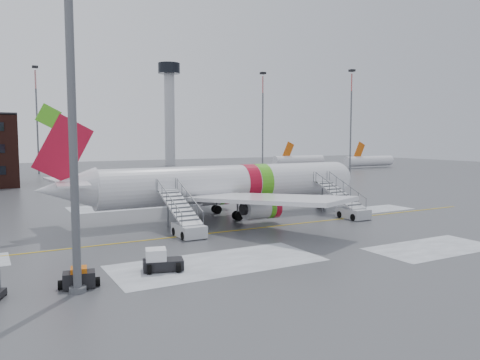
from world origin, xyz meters
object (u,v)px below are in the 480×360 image
airstair_aft (185,223)px  baggage_tractor (79,279)px  airstair_fwd (348,207)px  airliner (223,184)px  pushback_tug (161,261)px  light_mast_near (70,38)px

airstair_aft → baggage_tractor: (-10.51, -10.19, -0.58)m
baggage_tractor → airstair_aft: bearing=44.1°
airstair_aft → airstair_fwd: bearing=0.0°
airliner → pushback_tug: (-12.34, -15.76, -2.80)m
pushback_tug → light_mast_near: light_mast_near is taller
baggage_tractor → light_mast_near: bearing=-105.7°
airliner → light_mast_near: size_ratio=1.36×
airstair_aft → pushback_tug: bearing=-120.6°
baggage_tractor → light_mast_near: size_ratio=0.09×
baggage_tractor → light_mast_near: (-0.21, -0.75, 12.85)m
airstair_fwd → pushback_tug: airstair_fwd is taller
airstair_aft → baggage_tractor: size_ratio=3.36×
airliner → airstair_aft: 9.77m
airliner → light_mast_near: (-17.59, -17.48, 9.92)m
airstair_aft → pushback_tug: airstair_aft is taller
airstair_fwd → baggage_tractor: airstair_fwd is taller
airstair_fwd → pushback_tug: 25.38m
airstair_aft → pushback_tug: (-5.47, -9.23, -0.44)m
airstair_fwd → light_mast_near: (-28.89, -10.94, 12.27)m
airstair_aft → light_mast_near: size_ratio=0.30×
airstair_fwd → airstair_aft: (-18.17, 0.00, 0.00)m
pushback_tug → baggage_tractor: size_ratio=1.19×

